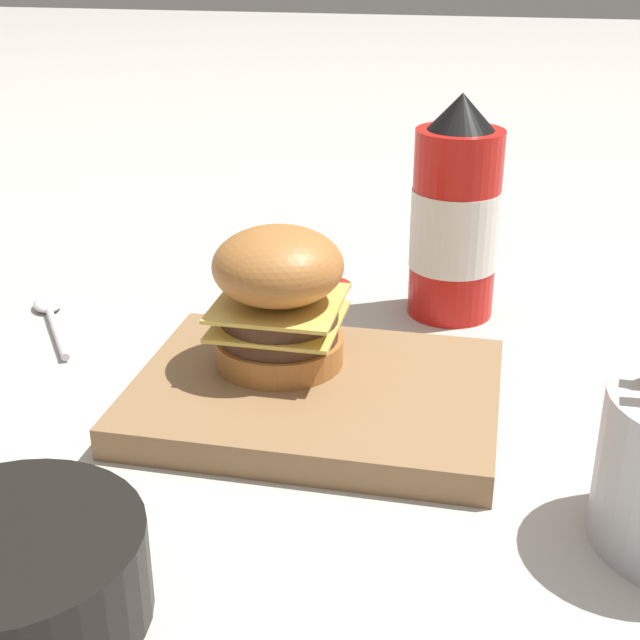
{
  "coord_description": "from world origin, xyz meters",
  "views": [
    {
      "loc": [
        -0.12,
        0.64,
        0.34
      ],
      "look_at": [
        -0.0,
        0.07,
        0.07
      ],
      "focal_mm": 50.0,
      "sensor_mm": 36.0,
      "label": 1
    }
  ],
  "objects_px": {
    "burger": "(279,297)",
    "ketchup_bottle": "(455,218)",
    "spoon": "(50,313)",
    "serving_board": "(320,395)",
    "side_bowl": "(13,574)"
  },
  "relations": [
    {
      "from": "serving_board",
      "to": "burger",
      "type": "relative_size",
      "value": 2.48
    },
    {
      "from": "serving_board",
      "to": "burger",
      "type": "xyz_separation_m",
      "value": [
        0.04,
        -0.03,
        0.07
      ]
    },
    {
      "from": "burger",
      "to": "side_bowl",
      "type": "relative_size",
      "value": 0.77
    },
    {
      "from": "ketchup_bottle",
      "to": "spoon",
      "type": "distance_m",
      "value": 0.38
    },
    {
      "from": "side_bowl",
      "to": "serving_board",
      "type": "bearing_deg",
      "value": -113.88
    },
    {
      "from": "burger",
      "to": "side_bowl",
      "type": "distance_m",
      "value": 0.29
    },
    {
      "from": "ketchup_bottle",
      "to": "spoon",
      "type": "relative_size",
      "value": 1.63
    },
    {
      "from": "ketchup_bottle",
      "to": "side_bowl",
      "type": "bearing_deg",
      "value": 67.17
    },
    {
      "from": "burger",
      "to": "ketchup_bottle",
      "type": "height_order",
      "value": "ketchup_bottle"
    },
    {
      "from": "ketchup_bottle",
      "to": "spoon",
      "type": "bearing_deg",
      "value": 14.3
    },
    {
      "from": "burger",
      "to": "ketchup_bottle",
      "type": "relative_size",
      "value": 0.53
    },
    {
      "from": "burger",
      "to": "ketchup_bottle",
      "type": "xyz_separation_m",
      "value": [
        -0.12,
        -0.18,
        0.01
      ]
    },
    {
      "from": "serving_board",
      "to": "spoon",
      "type": "distance_m",
      "value": 0.3
    },
    {
      "from": "side_bowl",
      "to": "spoon",
      "type": "relative_size",
      "value": 1.12
    },
    {
      "from": "serving_board",
      "to": "spoon",
      "type": "height_order",
      "value": "serving_board"
    }
  ]
}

